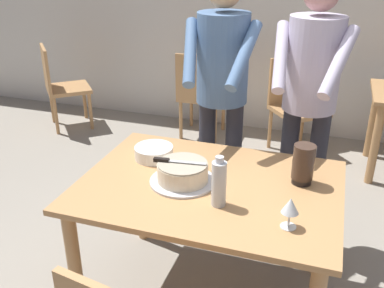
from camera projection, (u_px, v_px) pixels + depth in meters
back_wall at (288, 1)px, 4.31m from camera, size 10.00×0.12×2.70m
main_dining_table at (209, 203)px, 2.28m from camera, size 1.32×0.96×0.75m
cake_on_platter at (183, 173)px, 2.23m from camera, size 0.34×0.34×0.11m
cake_knife at (169, 161)px, 2.21m from camera, size 0.27×0.06×0.02m
plate_stack at (154, 152)px, 2.49m from camera, size 0.22×0.22×0.07m
wine_glass_near at (290, 207)px, 1.85m from camera, size 0.08×0.08×0.14m
water_bottle at (219, 183)px, 2.01m from camera, size 0.07×0.07×0.25m
hurricane_lamp at (303, 164)px, 2.20m from camera, size 0.11×0.11×0.21m
person_cutting_cake at (222, 83)px, 2.73m from camera, size 0.47×0.56×1.72m
person_standing_beside at (310, 89)px, 2.60m from camera, size 0.47×0.56×1.72m
background_chair_0 at (201, 92)px, 4.45m from camera, size 0.45×0.45×0.90m
background_chair_2 at (61, 84)px, 4.70m from camera, size 0.62×0.62×0.90m
background_chair_3 at (295, 102)px, 4.16m from camera, size 0.62×0.62×0.90m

